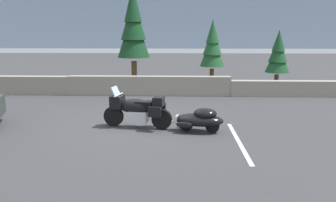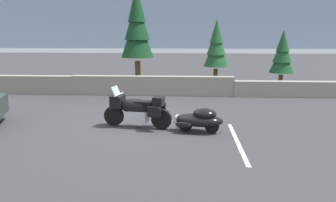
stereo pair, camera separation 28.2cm
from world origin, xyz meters
name	(u,v)px [view 1 (the left image)]	position (x,y,z in m)	size (l,w,h in m)	color
ground_plane	(135,126)	(0.00, 0.00, 0.00)	(80.00, 80.00, 0.00)	#38383A
stone_guard_wall	(141,86)	(-0.40, 5.48, 0.44)	(24.00, 0.57, 0.95)	gray
distant_ridgeline	(174,17)	(0.00, 95.47, 8.00)	(240.00, 80.00, 16.00)	#8C9EB7
touring_motorcycle	(137,109)	(0.10, -0.19, 0.62)	(2.29, 1.02, 1.33)	black
car_shaped_trailer	(200,119)	(2.11, -0.60, 0.41)	(2.23, 1.00, 0.76)	black
pine_tree_tall	(133,26)	(-0.91, 6.77, 3.41)	(1.68, 1.68, 5.45)	brown
pine_tree_secondary	(278,54)	(6.52, 6.52, 2.01)	(1.22, 1.22, 3.21)	brown
pine_tree_far_right	(212,45)	(3.29, 7.64, 2.37)	(1.34, 1.34, 3.79)	brown
parking_stripe_marker	(239,141)	(3.17, -1.50, 0.00)	(0.12, 3.60, 0.01)	silver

